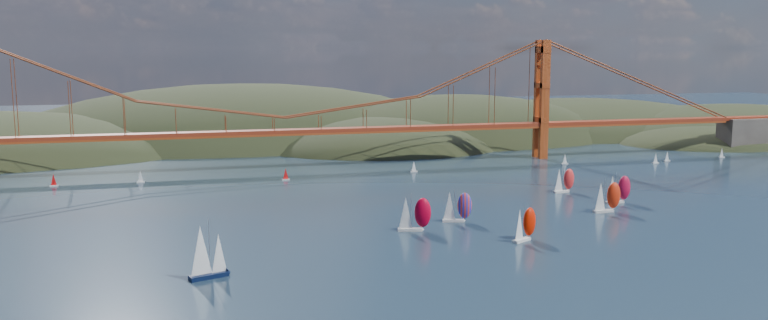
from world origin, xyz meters
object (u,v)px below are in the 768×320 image
Objects in this scene: sloop_navy at (206,252)px; racer_1 at (524,224)px; racer_2 at (607,196)px; racer_4 at (618,189)px; racer_3 at (564,180)px; racer_0 at (414,213)px; racer_rwb at (457,206)px.

sloop_navy is 84.18m from racer_1.
sloop_navy is at bearing -166.23° from racer_2.
racer_3 is at bearing 107.75° from racer_4.
racer_2 is (66.01, 7.61, -0.06)m from racer_0.
sloop_navy is at bearing 159.55° from racer_1.
racer_rwb is (-50.34, -0.17, -0.31)m from racer_2.
racer_1 is at bearing -135.08° from racer_3.
racer_1 is 0.96× the size of racer_4.
sloop_navy is at bearing -139.20° from racer_rwb.
racer_3 is at bearing 45.75° from racer_rwb.
racer_2 is 33.15m from racer_3.
racer_0 is 1.01× the size of racer_2.
racer_1 is at bearing -147.53° from racer_4.
racer_4 is (51.90, 37.18, 0.21)m from racer_1.
racer_3 is 62.78m from racer_rwb.
racer_3 is (68.96, 40.63, -0.56)m from racer_0.
racer_2 is 1.11× the size of racer_3.
racer_1 is 0.93× the size of racer_2.
sloop_navy is 82.69m from racer_rwb.
racer_3 is (126.98, 70.68, -1.48)m from sloop_navy.
racer_2 is at bearing 18.81° from racer_0.
racer_4 is at bearing 42.40° from racer_2.
racer_rwb is at bearing 7.19° from sloop_navy.
sloop_navy is at bearing -159.38° from racer_3.
sloop_navy is 1.36× the size of racer_rwb.
sloop_navy reaches higher than racer_4.
racer_0 is 17.35m from racer_rwb.
racer_2 is at bearing -103.59° from racer_3.
sloop_navy is at bearing -140.39° from racer_0.
racer_3 is 0.93× the size of racer_4.
sloop_navy is 143.86m from racer_4.
racer_1 is 1.03× the size of racer_3.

